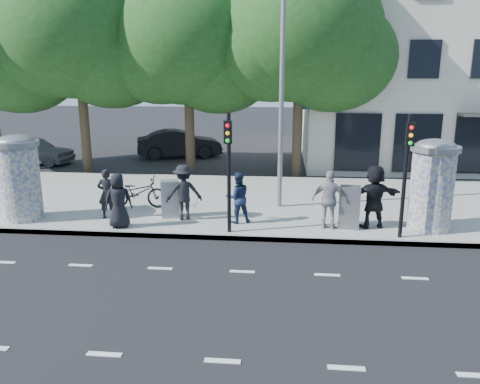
# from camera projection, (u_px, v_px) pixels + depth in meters

# --- Properties ---
(ground) EXTENTS (120.00, 120.00, 0.00)m
(ground) POSITION_uv_depth(u_px,v_px,m) (236.00, 299.00, 9.78)
(ground) COLOR black
(ground) RESTS_ON ground
(sidewalk) EXTENTS (40.00, 8.00, 0.15)m
(sidewalk) POSITION_uv_depth(u_px,v_px,m) (257.00, 202.00, 17.00)
(sidewalk) COLOR gray
(sidewalk) RESTS_ON ground
(curb) EXTENTS (40.00, 0.10, 0.16)m
(curb) POSITION_uv_depth(u_px,v_px,m) (249.00, 238.00, 13.19)
(curb) COLOR slate
(curb) RESTS_ON ground
(lane_dash_near) EXTENTS (32.00, 0.12, 0.01)m
(lane_dash_near) POSITION_uv_depth(u_px,v_px,m) (222.00, 361.00, 7.66)
(lane_dash_near) COLOR silver
(lane_dash_near) RESTS_ON ground
(lane_dash_far) EXTENTS (32.00, 0.12, 0.01)m
(lane_dash_far) POSITION_uv_depth(u_px,v_px,m) (242.00, 272.00, 11.13)
(lane_dash_far) COLOR silver
(lane_dash_far) RESTS_ON ground
(ad_column_left) EXTENTS (1.36, 1.36, 2.65)m
(ad_column_left) POSITION_uv_depth(u_px,v_px,m) (19.00, 176.00, 14.41)
(ad_column_left) COLOR beige
(ad_column_left) RESTS_ON sidewalk
(ad_column_right) EXTENTS (1.36, 1.36, 2.65)m
(ad_column_right) POSITION_uv_depth(u_px,v_px,m) (432.00, 183.00, 13.46)
(ad_column_right) COLOR beige
(ad_column_right) RESTS_ON sidewalk
(traffic_pole_near) EXTENTS (0.22, 0.31, 3.40)m
(traffic_pole_near) POSITION_uv_depth(u_px,v_px,m) (229.00, 161.00, 12.95)
(traffic_pole_near) COLOR black
(traffic_pole_near) RESTS_ON sidewalk
(traffic_pole_far) EXTENTS (0.22, 0.31, 3.40)m
(traffic_pole_far) POSITION_uv_depth(u_px,v_px,m) (406.00, 164.00, 12.51)
(traffic_pole_far) COLOR black
(traffic_pole_far) RESTS_ON sidewalk
(street_lamp) EXTENTS (0.25, 0.93, 8.00)m
(street_lamp) POSITION_uv_depth(u_px,v_px,m) (282.00, 67.00, 14.94)
(street_lamp) COLOR slate
(street_lamp) RESTS_ON sidewalk
(tree_mid_left) EXTENTS (7.20, 7.20, 9.57)m
(tree_mid_left) POSITION_uv_depth(u_px,v_px,m) (77.00, 30.00, 21.05)
(tree_mid_left) COLOR #38281C
(tree_mid_left) RESTS_ON ground
(tree_near_left) EXTENTS (6.80, 6.80, 8.97)m
(tree_near_left) POSITION_uv_depth(u_px,v_px,m) (187.00, 40.00, 20.88)
(tree_near_left) COLOR #38281C
(tree_near_left) RESTS_ON ground
(tree_center) EXTENTS (7.00, 7.00, 9.30)m
(tree_center) POSITION_uv_depth(u_px,v_px,m) (300.00, 32.00, 19.98)
(tree_center) COLOR #38281C
(tree_center) RESTS_ON ground
(ped_a) EXTENTS (0.92, 0.76, 1.63)m
(ped_a) POSITION_uv_depth(u_px,v_px,m) (118.00, 201.00, 13.73)
(ped_a) COLOR black
(ped_a) RESTS_ON sidewalk
(ped_b) EXTENTS (0.62, 0.45, 1.59)m
(ped_b) POSITION_uv_depth(u_px,v_px,m) (107.00, 194.00, 14.60)
(ped_b) COLOR black
(ped_b) RESTS_ON sidewalk
(ped_c) EXTENTS (0.92, 0.82, 1.57)m
(ped_c) POSITION_uv_depth(u_px,v_px,m) (238.00, 198.00, 14.19)
(ped_c) COLOR #1A2441
(ped_c) RESTS_ON sidewalk
(ped_d) EXTENTS (1.26, 0.93, 1.74)m
(ped_d) POSITION_uv_depth(u_px,v_px,m) (184.00, 192.00, 14.48)
(ped_d) COLOR black
(ped_d) RESTS_ON sidewalk
(ped_e) EXTENTS (1.10, 0.74, 1.74)m
(ped_e) POSITION_uv_depth(u_px,v_px,m) (330.00, 200.00, 13.61)
(ped_e) COLOR gray
(ped_e) RESTS_ON sidewalk
(ped_f) EXTENTS (1.85, 1.01, 1.89)m
(ped_f) POSITION_uv_depth(u_px,v_px,m) (374.00, 197.00, 13.68)
(ped_f) COLOR black
(ped_f) RESTS_ON sidewalk
(bicycle) EXTENTS (0.84, 2.07, 1.07)m
(bicycle) POSITION_uv_depth(u_px,v_px,m) (138.00, 192.00, 15.87)
(bicycle) COLOR black
(bicycle) RESTS_ON sidewalk
(cabinet_left) EXTENTS (0.65, 0.54, 1.18)m
(cabinet_left) POSITION_uv_depth(u_px,v_px,m) (170.00, 199.00, 14.81)
(cabinet_left) COLOR gray
(cabinet_left) RESTS_ON sidewalk
(cabinet_right) EXTENTS (0.66, 0.53, 1.26)m
(cabinet_right) POSITION_uv_depth(u_px,v_px,m) (349.00, 207.00, 13.74)
(cabinet_right) COLOR slate
(cabinet_right) RESTS_ON sidewalk
(car_left) EXTENTS (2.20, 4.43, 1.45)m
(car_left) POSITION_uv_depth(u_px,v_px,m) (33.00, 150.00, 24.45)
(car_left) COLOR slate
(car_left) RESTS_ON ground
(car_mid) EXTENTS (2.99, 4.98, 1.55)m
(car_mid) POSITION_uv_depth(u_px,v_px,m) (179.00, 144.00, 26.45)
(car_mid) COLOR black
(car_mid) RESTS_ON ground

